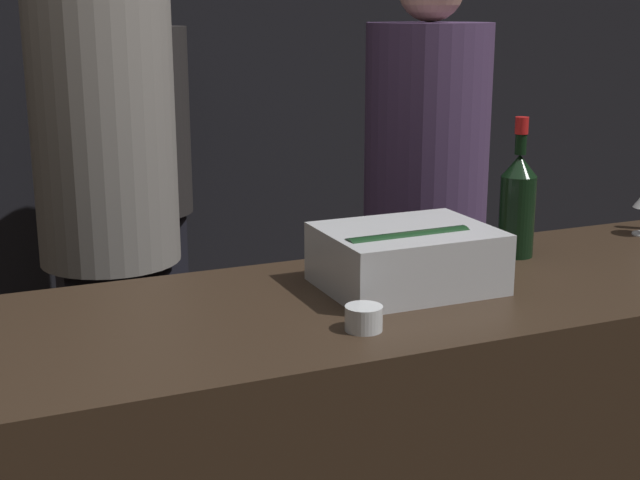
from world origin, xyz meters
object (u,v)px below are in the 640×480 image
(ice_bin_with_bottles, at_px, (406,256))
(person_grey_polo, at_px, (108,204))
(candle_votive, at_px, (364,318))
(red_wine_bottle_burgundy, at_px, (517,202))
(person_in_hoodie, at_px, (425,195))
(person_blond_tee, at_px, (139,171))

(ice_bin_with_bottles, bearing_deg, person_grey_polo, 113.62)
(ice_bin_with_bottles, height_order, candle_votive, ice_bin_with_bottles)
(ice_bin_with_bottles, distance_m, red_wine_bottle_burgundy, 0.38)
(person_in_hoodie, bearing_deg, candle_votive, -176.81)
(candle_votive, bearing_deg, red_wine_bottle_burgundy, 29.70)
(red_wine_bottle_burgundy, relative_size, person_grey_polo, 0.18)
(ice_bin_with_bottles, xyz_separation_m, person_blond_tee, (-0.16, 1.86, -0.12))
(ice_bin_with_bottles, relative_size, person_in_hoodie, 0.20)
(candle_votive, distance_m, person_grey_polo, 1.21)
(candle_votive, bearing_deg, ice_bin_with_bottles, 45.45)
(red_wine_bottle_burgundy, xyz_separation_m, person_blond_tee, (-0.51, 1.75, -0.18))
(person_grey_polo, bearing_deg, candle_votive, 82.36)
(ice_bin_with_bottles, height_order, person_blond_tee, person_blond_tee)
(ice_bin_with_bottles, xyz_separation_m, person_in_hoodie, (0.60, 0.97, -0.11))
(person_grey_polo, bearing_deg, ice_bin_with_bottles, 94.46)
(ice_bin_with_bottles, height_order, person_grey_polo, person_grey_polo)
(candle_votive, bearing_deg, person_in_hoodie, 55.74)
(red_wine_bottle_burgundy, distance_m, person_blond_tee, 1.83)
(ice_bin_with_bottles, bearing_deg, red_wine_bottle_burgundy, 18.20)
(person_in_hoodie, bearing_deg, ice_bin_with_bottles, -174.37)
(person_in_hoodie, bearing_deg, person_blond_tee, 77.92)
(candle_votive, relative_size, person_blond_tee, 0.04)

